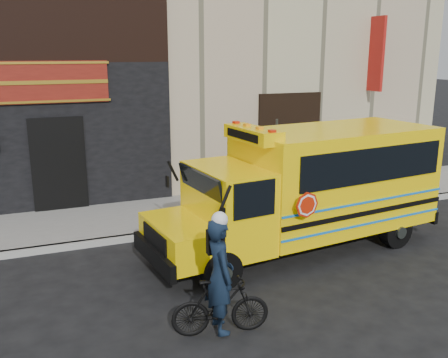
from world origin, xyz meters
TOP-DOWN VIEW (x-y plane):
  - ground at (0.00, 0.00)m, footprint 120.00×120.00m
  - curb at (0.00, 2.60)m, footprint 40.00×0.20m
  - sidewalk at (0.00, 4.10)m, footprint 40.00×3.00m
  - building at (-0.04, 10.45)m, footprint 20.00×10.70m
  - school_bus at (1.98, 0.69)m, footprint 7.10×2.93m
  - sign_pole at (2.00, 2.48)m, footprint 0.07×0.24m
  - bicycle at (-1.28, -2.00)m, footprint 1.64×0.74m
  - cyclist at (-1.27, -1.95)m, footprint 0.47×0.70m

SIDE VIEW (x-z plane):
  - ground at x=0.00m, z-range 0.00..0.00m
  - curb at x=0.00m, z-range 0.00..0.15m
  - sidewalk at x=0.00m, z-range 0.00..0.15m
  - bicycle at x=-1.28m, z-range 0.00..0.95m
  - cyclist at x=-1.27m, z-range 0.00..1.90m
  - school_bus at x=1.98m, z-range 0.05..2.97m
  - sign_pole at x=2.00m, z-range 0.16..2.93m
  - building at x=-0.04m, z-range 0.13..12.13m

